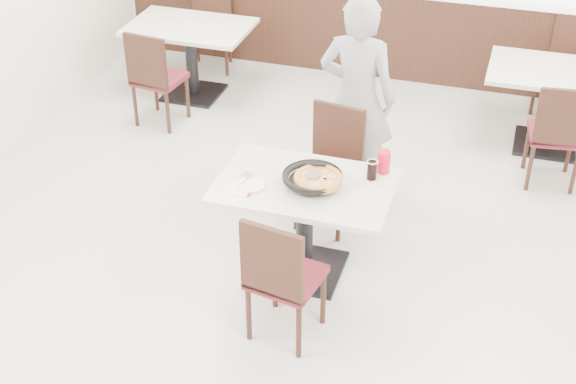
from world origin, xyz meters
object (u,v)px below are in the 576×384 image
(cola_glass, at_px, (372,170))
(bg_table_left, at_px, (192,61))
(chair_near, at_px, (286,274))
(pizza, at_px, (318,180))
(pizza_pan, at_px, (312,180))
(side_plate, at_px, (251,185))
(red_cup, at_px, (384,162))
(bg_chair_right_near, at_px, (556,132))
(bg_chair_left_far, at_px, (211,27))
(main_table, at_px, (305,228))
(bg_table_right, at_px, (552,109))
(bg_chair_left_near, at_px, (159,76))
(chair_far, at_px, (328,171))
(bg_chair_right_far, at_px, (563,68))
(diner_person, at_px, (357,99))

(cola_glass, relative_size, bg_table_left, 0.11)
(chair_near, height_order, pizza, chair_near)
(pizza_pan, bearing_deg, side_plate, -161.81)
(red_cup, height_order, bg_chair_right_near, bg_chair_right_near)
(bg_table_left, bearing_deg, bg_chair_right_near, -10.36)
(chair_near, relative_size, bg_chair_left_far, 1.00)
(main_table, xyz_separation_m, side_plate, (-0.34, -0.14, 0.38))
(pizza_pan, xyz_separation_m, bg_chair_left_far, (-2.01, 3.11, -0.32))
(cola_glass, bearing_deg, red_cup, 62.24)
(side_plate, distance_m, bg_table_right, 3.23)
(bg_chair_left_near, bearing_deg, bg_table_right, 17.07)
(pizza_pan, bearing_deg, bg_chair_left_far, 122.87)
(chair_far, xyz_separation_m, bg_table_right, (1.61, 1.79, -0.10))
(chair_far, bearing_deg, bg_chair_right_far, -114.32)
(side_plate, xyz_separation_m, red_cup, (0.82, 0.45, 0.07))
(pizza_pan, height_order, bg_chair_right_far, bg_chair_right_far)
(chair_far, bearing_deg, bg_table_right, -122.48)
(bg_chair_right_near, bearing_deg, red_cup, -135.46)
(main_table, bearing_deg, bg_table_left, 127.91)
(bg_table_left, relative_size, bg_chair_right_near, 1.26)
(chair_near, bearing_deg, bg_chair_right_near, 67.20)
(chair_far, relative_size, bg_table_right, 0.79)
(side_plate, bearing_deg, bg_chair_left_near, 129.71)
(side_plate, relative_size, bg_chair_left_near, 0.20)
(main_table, xyz_separation_m, diner_person, (0.08, 1.17, 0.47))
(bg_table_left, height_order, bg_chair_right_far, bg_chair_right_far)
(main_table, distance_m, chair_near, 0.66)
(pizza_pan, bearing_deg, cola_glass, 29.39)
(bg_chair_right_near, bearing_deg, cola_glass, -134.82)
(bg_chair_left_far, bearing_deg, bg_table_left, 79.65)
(chair_near, relative_size, bg_table_left, 0.79)
(pizza, bearing_deg, bg_chair_right_near, 49.76)
(chair_near, height_order, bg_table_right, chair_near)
(pizza, bearing_deg, main_table, 166.05)
(red_cup, relative_size, bg_chair_right_far, 0.17)
(main_table, bearing_deg, bg_chair_left_near, 137.25)
(chair_far, distance_m, bg_chair_right_far, 3.01)
(bg_table_left, bearing_deg, bg_table_right, -0.43)
(chair_near, xyz_separation_m, side_plate, (-0.41, 0.51, 0.28))
(pizza_pan, distance_m, pizza, 0.05)
(main_table, relative_size, bg_table_right, 1.00)
(red_cup, distance_m, bg_chair_left_near, 2.88)
(chair_near, distance_m, bg_chair_right_far, 4.11)
(main_table, bearing_deg, red_cup, 33.06)
(chair_far, distance_m, pizza, 0.74)
(bg_chair_right_near, bearing_deg, bg_chair_left_far, 152.56)
(chair_near, xyz_separation_m, cola_glass, (0.35, 0.84, 0.34))
(pizza, distance_m, red_cup, 0.50)
(chair_near, relative_size, pizza_pan, 2.98)
(chair_far, bearing_deg, side_plate, 75.75)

